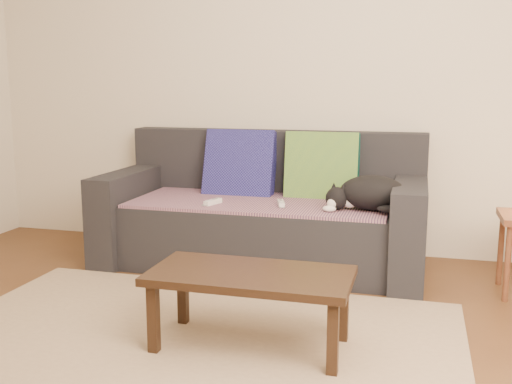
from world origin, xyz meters
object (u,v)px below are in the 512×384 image
Objects in this scene: cat at (369,194)px; wii_remote_b at (281,203)px; sofa at (263,217)px; coffee_table at (251,282)px; wii_remote_a at (213,202)px.

cat is 3.54× the size of wii_remote_b.
cat is 0.55m from wii_remote_b.
sofa reaches higher than coffee_table.
wii_remote_a is 1.00× the size of wii_remote_b.
sofa is 0.30m from wii_remote_b.
cat is 0.98m from wii_remote_a.
coffee_table is at bearing -134.51° from wii_remote_a.
sofa is at bearing -25.13° from wii_remote_a.
wii_remote_a is 1.19m from coffee_table.
sofa is at bearing -176.97° from cat.
wii_remote_b is at bearing -62.72° from wii_remote_a.
wii_remote_a and wii_remote_b have the same top height.
coffee_table is at bearing 168.08° from wii_remote_b.
sofa is 0.77m from cat.
coffee_table is (0.29, -1.32, 0.01)m from sofa.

